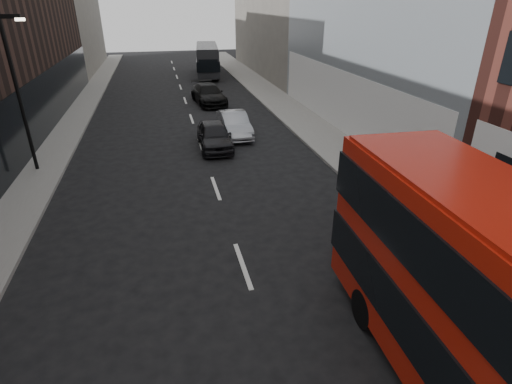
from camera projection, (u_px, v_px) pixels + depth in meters
sidewalk_right at (296, 115)px, 29.21m from camera, size 3.00×80.00×0.15m
sidewalk_left at (69, 130)px, 25.95m from camera, size 2.00×80.00×0.15m
building_left_mid at (6, 11)px, 26.60m from camera, size 5.00×24.00×14.00m
building_left_far at (67, 12)px, 46.10m from camera, size 5.00×20.00×13.00m
street_lamp at (18, 86)px, 17.99m from camera, size 1.06×0.22×7.00m
grey_bus at (207, 59)px, 44.53m from camera, size 3.42×10.19×3.24m
car_a at (214, 135)px, 22.63m from camera, size 1.87×4.45×1.50m
car_b at (234, 124)px, 24.74m from camera, size 1.62×4.47×1.46m
car_c at (209, 94)px, 32.49m from camera, size 2.72×5.51×1.54m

